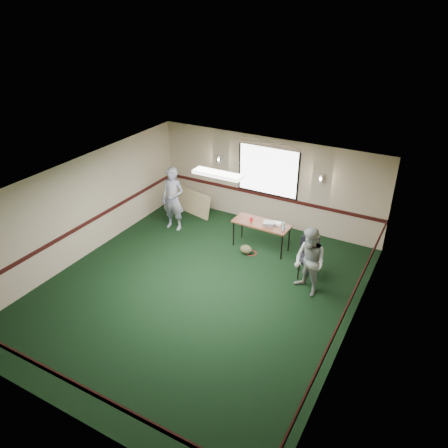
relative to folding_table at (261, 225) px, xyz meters
The scene contains 13 objects.
ground 2.66m from the folding_table, 101.15° to the right, with size 8.00×8.00×0.00m, color black.
room_shell 1.06m from the folding_table, 141.82° to the right, with size 8.00×8.02×8.00m.
folding_table is the anchor object (origin of this frame).
projector 0.24m from the folding_table, ahead, with size 0.29×0.24×0.10m, color gray.
game_console 0.43m from the folding_table, 18.59° to the left, with size 0.22×0.18×0.06m, color white.
red_cup 0.32m from the folding_table, behind, with size 0.08×0.08×0.12m, color red.
water_bottle 0.69m from the folding_table, ahead, with size 0.07×0.07×0.22m, color #7CB4CB.
duffel_bag 0.79m from the folding_table, 115.78° to the right, with size 0.35×0.26×0.24m, color #434226.
cable_coil 0.82m from the folding_table, 104.85° to the right, with size 0.29×0.29×0.01m, color red.
folded_table 3.00m from the folding_table, 161.76° to the left, with size 1.47×0.06×0.75m, color tan.
conference_chair 1.66m from the folding_table, 19.91° to the right, with size 0.60×0.62×1.00m.
person_left 2.78m from the folding_table, behind, with size 0.70×0.46×1.92m, color #415190.
person_right 2.23m from the folding_table, 35.97° to the right, with size 0.82×0.64×1.68m, color #7293B1.
Camera 1 is at (4.61, -7.10, 6.37)m, focal length 35.00 mm.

